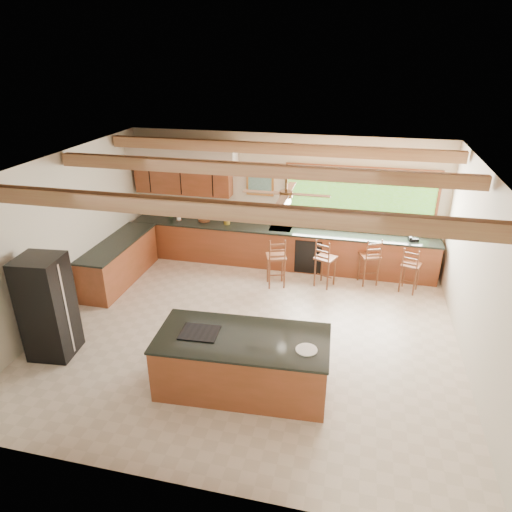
# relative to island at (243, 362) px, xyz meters

# --- Properties ---
(ground) EXTENTS (7.20, 7.20, 0.00)m
(ground) POSITION_rel_island_xyz_m (-0.23, 1.40, -0.44)
(ground) COLOR beige
(ground) RESTS_ON ground
(room_shell) EXTENTS (7.27, 6.54, 3.02)m
(room_shell) POSITION_rel_island_xyz_m (-0.40, 2.05, 1.77)
(room_shell) COLOR beige
(room_shell) RESTS_ON ground
(counter_run) EXTENTS (7.12, 3.10, 1.28)m
(counter_run) POSITION_rel_island_xyz_m (-1.04, 3.92, 0.02)
(counter_run) COLOR brown
(counter_run) RESTS_ON ground
(island) EXTENTS (2.58, 1.33, 0.90)m
(island) POSITION_rel_island_xyz_m (0.00, 0.00, 0.00)
(island) COLOR brown
(island) RESTS_ON ground
(refrigerator) EXTENTS (0.74, 0.73, 1.75)m
(refrigerator) POSITION_rel_island_xyz_m (-3.28, 0.10, 0.44)
(refrigerator) COLOR black
(refrigerator) RESTS_ON ground
(bar_stool_a) EXTENTS (0.51, 0.51, 1.12)m
(bar_stool_a) POSITION_rel_island_xyz_m (-0.13, 3.24, 0.22)
(bar_stool_a) COLOR brown
(bar_stool_a) RESTS_ON ground
(bar_stool_b) EXTENTS (0.51, 0.51, 1.08)m
(bar_stool_b) POSITION_rel_island_xyz_m (0.90, 3.47, 0.20)
(bar_stool_b) COLOR brown
(bar_stool_b) RESTS_ON ground
(bar_stool_c) EXTENTS (0.51, 0.51, 1.08)m
(bar_stool_c) POSITION_rel_island_xyz_m (1.80, 3.79, 0.20)
(bar_stool_c) COLOR brown
(bar_stool_c) RESTS_ON ground
(bar_stool_d) EXTENTS (0.46, 0.46, 1.02)m
(bar_stool_d) POSITION_rel_island_xyz_m (2.64, 3.62, 0.16)
(bar_stool_d) COLOR brown
(bar_stool_d) RESTS_ON ground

